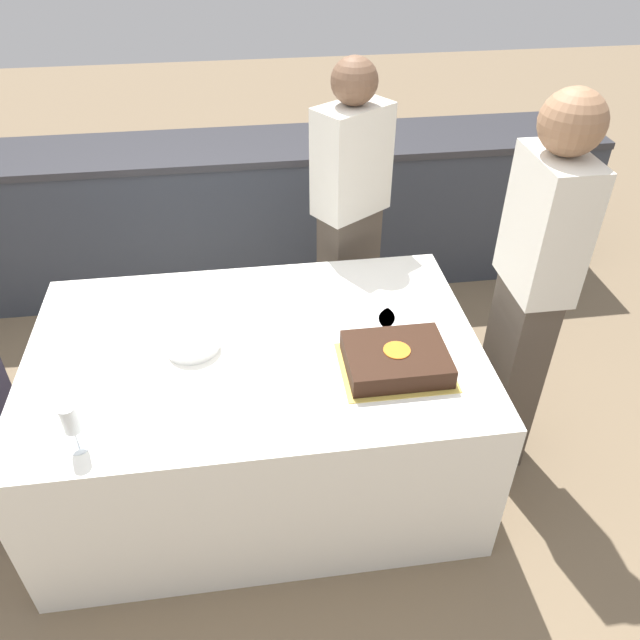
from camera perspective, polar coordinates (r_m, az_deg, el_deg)
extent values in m
plane|color=#7A664C|center=(2.99, -5.08, -13.36)|extent=(14.00, 14.00, 0.00)
cube|color=#333842|center=(4.02, -7.00, 9.32)|extent=(4.40, 0.55, 0.88)
cube|color=#2D2D33|center=(3.82, -7.52, 15.41)|extent=(4.40, 0.58, 0.04)
cube|color=white|center=(2.72, -5.50, -8.39)|extent=(1.77, 1.15, 0.74)
cube|color=gold|center=(2.37, 6.93, -4.29)|extent=(0.42, 0.34, 0.00)
cube|color=black|center=(2.34, 7.00, -3.53)|extent=(0.38, 0.30, 0.08)
cylinder|color=orange|center=(2.32, 7.08, -2.74)|extent=(0.10, 0.10, 0.00)
cylinder|color=white|center=(2.47, -11.56, -2.03)|extent=(0.21, 0.21, 0.06)
cylinder|color=white|center=(2.22, -21.10, -10.78)|extent=(0.07, 0.07, 0.00)
cylinder|color=white|center=(2.19, -21.33, -10.05)|extent=(0.01, 0.01, 0.08)
cylinder|color=white|center=(2.13, -21.87, -8.40)|extent=(0.06, 0.06, 0.10)
cylinder|color=white|center=(2.60, 4.76, 0.26)|extent=(0.20, 0.20, 0.00)
cylinder|color=white|center=(2.60, 7.55, 0.03)|extent=(0.20, 0.20, 0.00)
cube|color=#4C4238|center=(3.32, 2.58, 3.15)|extent=(0.34, 0.30, 0.89)
cube|color=silver|center=(2.99, 2.96, 14.34)|extent=(0.40, 0.36, 0.51)
sphere|color=brown|center=(2.86, 3.20, 21.00)|extent=(0.21, 0.21, 0.21)
cube|color=#4C4238|center=(2.87, 17.02, -4.63)|extent=(0.16, 0.29, 0.92)
cube|color=silver|center=(2.47, 20.07, 8.16)|extent=(0.20, 0.34, 0.54)
sphere|color=#936B4C|center=(2.32, 22.13, 16.41)|extent=(0.23, 0.23, 0.23)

